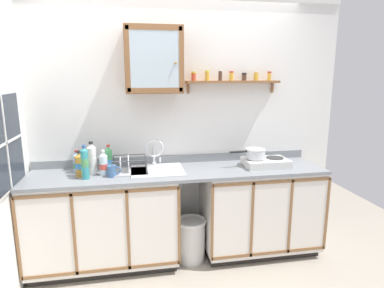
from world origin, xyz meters
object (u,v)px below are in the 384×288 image
object	(u,v)px
saucepan	(255,153)
bottle_water_clear_0	(104,164)
bottle_soda_green_3	(109,160)
trash_bin	(191,239)
dish_rack	(129,169)
mug	(112,171)
bottle_water_blue_5	(77,163)
bottle_juice_amber_2	(79,165)
bottle_opaque_white_4	(92,160)
wall_cabinet	(153,60)
bottle_detergent_teal_1	(85,163)
sink	(157,172)
hot_plate_stove	(266,162)

from	to	relation	value
saucepan	bottle_water_clear_0	distance (m)	1.44
bottle_soda_green_3	trash_bin	xyz separation A→B (m)	(0.75, -0.15, -0.80)
dish_rack	mug	world-z (taller)	dish_rack
bottle_water_blue_5	dish_rack	xyz separation A→B (m)	(0.46, -0.08, -0.06)
bottle_juice_amber_2	bottle_opaque_white_4	world-z (taller)	bottle_opaque_white_4
dish_rack	wall_cabinet	world-z (taller)	wall_cabinet
bottle_soda_green_3	wall_cabinet	distance (m)	1.01
dish_rack	bottle_water_clear_0	bearing A→B (deg)	-171.42
bottle_water_blue_5	mug	size ratio (longest dim) A/B	1.81
saucepan	bottle_water_blue_5	xyz separation A→B (m)	(-1.69, 0.08, -0.04)
bottle_soda_green_3	bottle_water_blue_5	xyz separation A→B (m)	(-0.28, -0.01, -0.02)
bottle_detergent_teal_1	mug	bearing A→B (deg)	5.20
sink	bottle_soda_green_3	world-z (taller)	sink
bottle_juice_amber_2	bottle_opaque_white_4	bearing A→B (deg)	22.25
bottle_water_blue_5	trash_bin	distance (m)	1.31
bottle_opaque_white_4	mug	size ratio (longest dim) A/B	2.51
bottle_opaque_white_4	wall_cabinet	size ratio (longest dim) A/B	0.51
wall_cabinet	trash_bin	bearing A→B (deg)	-30.25
bottle_detergent_teal_1	trash_bin	distance (m)	1.26
sink	trash_bin	xyz separation A→B (m)	(0.31, -0.09, -0.67)
bottle_water_clear_0	sink	bearing A→B (deg)	7.19
saucepan	trash_bin	distance (m)	1.05
hot_plate_stove	bottle_opaque_white_4	distance (m)	1.66
bottle_water_blue_5	trash_bin	bearing A→B (deg)	-7.80
bottle_detergent_teal_1	wall_cabinet	bearing A→B (deg)	20.48
saucepan	bottle_soda_green_3	world-z (taller)	bottle_soda_green_3
trash_bin	wall_cabinet	bearing A→B (deg)	149.75
bottle_water_clear_0	wall_cabinet	bearing A→B (deg)	17.43
hot_plate_stove	bottle_detergent_teal_1	size ratio (longest dim) A/B	1.43
dish_rack	wall_cabinet	size ratio (longest dim) A/B	0.55
hot_plate_stove	bottle_water_blue_5	size ratio (longest dim) A/B	1.97
sink	mug	xyz separation A→B (m)	(-0.40, -0.12, 0.07)
bottle_water_clear_0	trash_bin	size ratio (longest dim) A/B	0.55
hot_plate_stove	trash_bin	size ratio (longest dim) A/B	1.02
bottle_water_clear_0	dish_rack	bearing A→B (deg)	8.58
saucepan	bottle_water_clear_0	bearing A→B (deg)	-178.90
dish_rack	sink	bearing A→B (deg)	6.03
bottle_water_clear_0	bottle_opaque_white_4	size ratio (longest dim) A/B	0.76
bottle_water_blue_5	dish_rack	distance (m)	0.47
bottle_detergent_teal_1	mug	distance (m)	0.24
bottle_opaque_white_4	bottle_water_blue_5	bearing A→B (deg)	154.32
bottle_juice_amber_2	dish_rack	xyz separation A→B (m)	(0.43, 0.03, -0.08)
bottle_water_clear_0	bottle_soda_green_3	bearing A→B (deg)	72.55
bottle_detergent_teal_1	mug	xyz separation A→B (m)	(0.23, 0.02, -0.09)
bottle_water_clear_0	trash_bin	xyz separation A→B (m)	(0.79, -0.03, -0.79)
bottle_water_clear_0	bottle_juice_amber_2	xyz separation A→B (m)	(-0.21, -0.00, 0.00)
bottle_detergent_teal_1	dish_rack	bearing A→B (deg)	17.67
saucepan	wall_cabinet	bearing A→B (deg)	172.76
sink	hot_plate_stove	distance (m)	1.07
bottle_water_blue_5	dish_rack	size ratio (longest dim) A/B	0.67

